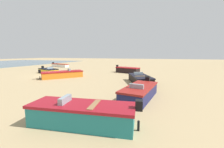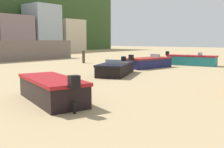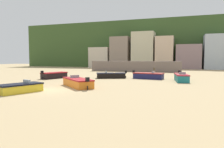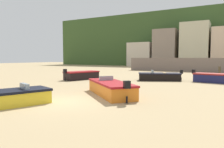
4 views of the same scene
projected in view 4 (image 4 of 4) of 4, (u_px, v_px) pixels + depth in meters
The scene contains 13 objects.
ground_plane at pixel (64, 102), 11.44m from camera, with size 160.00×160.00×0.00m, color tan.
headland_hill at pixel (204, 41), 68.37m from camera, with size 90.00×32.00×15.42m, color #395428.
harbor_pier at pixel (187, 65), 36.91m from camera, with size 20.10×2.40×2.34m, color #74655D.
townhouse_far_left at pixel (142, 55), 58.95m from camera, with size 6.46×6.29×6.47m, color beige.
townhouse_left at pixel (166, 48), 55.17m from camera, with size 5.73×5.38×9.59m, color gray.
townhouse_centre_left at pixel (195, 45), 52.03m from camera, with size 6.49×6.17×10.82m, color beige.
townhouse_centre at pixel (224, 48), 48.92m from camera, with size 5.04×5.85×9.29m, color beige.
boat_black_0 at pixel (82, 75), 23.18m from camera, with size 2.60×4.21×1.22m.
boat_black_1 at pixel (159, 77), 22.13m from camera, with size 4.55×3.27×1.12m.
boat_yellow_2 at pixel (12, 97), 10.56m from camera, with size 2.77×3.92×1.09m.
boat_orange_5 at pixel (110, 88), 13.48m from camera, with size 4.85×4.57×1.17m.
boat_navy_6 at pixel (218, 78), 20.10m from camera, with size 4.59×2.25×1.19m.
mooring_post_near_water at pixel (220, 71), 27.00m from camera, with size 0.29×0.29×1.28m, color #483C29.
Camera 4 is at (7.77, -8.60, 2.35)m, focal length 34.13 mm.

